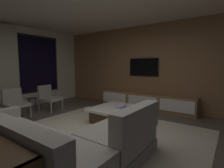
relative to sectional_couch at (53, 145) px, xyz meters
name	(u,v)px	position (x,y,z in m)	size (l,w,h in m)	color
floor	(86,140)	(0.84, 0.18, -0.29)	(9.20, 9.20, 0.00)	#564C44
media_wall	(152,67)	(3.90, 0.18, 1.06)	(0.12, 7.80, 2.70)	#8E6642
area_rug	(102,135)	(1.19, 0.08, -0.28)	(3.20, 3.80, 0.01)	beige
sectional_couch	(53,145)	(0.00, 0.00, 0.00)	(1.98, 2.50, 0.82)	gray
coffee_table	(118,114)	(2.06, 0.29, -0.10)	(1.16, 1.16, 0.36)	#4A3320
book_stack_on_coffee_table	(121,106)	(2.13, 0.24, 0.09)	(0.28, 0.18, 0.05)	#6F89CC
accent_chair_near_window	(49,96)	(1.75, 2.68, 0.14)	(0.63, 0.65, 0.78)	#B2ADA0
accent_chair_by_curtain	(15,102)	(0.76, 2.73, 0.14)	(0.54, 0.56, 0.78)	#B2ADA0
side_stool	(32,101)	(1.24, 2.74, 0.08)	(0.32, 0.32, 0.46)	#333338
media_console	(146,102)	(3.62, 0.23, -0.04)	(0.46, 3.10, 0.52)	#8E6642
mounted_tv	(144,67)	(3.80, 0.43, 1.06)	(0.05, 1.00, 0.58)	black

